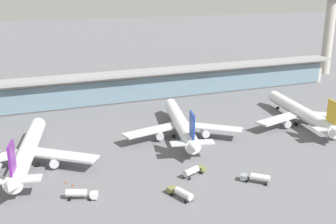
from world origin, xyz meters
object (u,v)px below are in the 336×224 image
safety_cone_alpha (66,182)px  service_truck_by_tail_white (80,193)px  airliner_left_stand (27,151)px  service_truck_on_taxiway_olive (181,193)px  service_truck_under_wing_olive (193,171)px  service_truck_mid_apron_grey (257,177)px  airliner_centre_stand (181,124)px  airliner_right_stand (302,112)px  safety_cone_charlie (73,185)px  control_tower (330,23)px

safety_cone_alpha → service_truck_by_tail_white: bearing=-78.4°
airliner_left_stand → service_truck_by_tail_white: (11.69, -28.76, -3.39)m
service_truck_on_taxiway_olive → safety_cone_alpha: bearing=142.7°
service_truck_by_tail_white → safety_cone_alpha: (-2.33, 11.34, -1.39)m
service_truck_under_wing_olive → service_truck_mid_apron_grey: bearing=-36.1°
airliner_centre_stand → service_truck_on_taxiway_olive: (-19.79, -44.97, -3.39)m
airliner_centre_stand → safety_cone_alpha: 53.67m
airliner_right_stand → service_truck_under_wing_olive: bearing=-156.7°
airliner_right_stand → safety_cone_charlie: size_ratio=86.44×
airliner_right_stand → service_truck_mid_apron_grey: (-48.43, -38.94, -3.39)m
service_truck_under_wing_olive → airliner_centre_stand: bearing=72.6°
airliner_left_stand → service_truck_under_wing_olive: (46.85, -27.52, -3.39)m
airliner_left_stand → safety_cone_charlie: bearing=-61.2°
safety_cone_alpha → safety_cone_charlie: (1.58, -2.44, 0.00)m
control_tower → service_truck_under_wing_olive: bearing=-144.4°
airliner_centre_stand → control_tower: size_ratio=0.98×
service_truck_on_taxiway_olive → safety_cone_alpha: service_truck_on_taxiway_olive is taller
service_truck_by_tail_white → control_tower: (183.90, 107.85, 31.74)m
airliner_centre_stand → safety_cone_alpha: size_ratio=85.83×
service_truck_under_wing_olive → control_tower: bearing=35.6°
airliner_centre_stand → safety_cone_alpha: bearing=-154.0°
airliner_left_stand → service_truck_by_tail_white: size_ratio=6.84×
airliner_left_stand → service_truck_on_taxiway_olive: airliner_left_stand is taller
control_tower → safety_cone_alpha: size_ratio=87.27×
safety_cone_charlie → service_truck_under_wing_olive: bearing=-12.1°
safety_cone_alpha → service_truck_on_taxiway_olive: bearing=-37.3°
airliner_centre_stand → airliner_left_stand: bearing=-174.0°
airliner_left_stand → service_truck_mid_apron_grey: bearing=-31.9°
safety_cone_alpha → safety_cone_charlie: same height
airliner_left_stand → airliner_right_stand: 110.83m
safety_cone_charlie → airliner_right_stand: bearing=11.3°
safety_cone_alpha → service_truck_under_wing_olive: bearing=-15.1°
service_truck_mid_apron_grey → airliner_right_stand: bearing=38.8°
service_truck_under_wing_olive → airliner_left_stand: bearing=149.6°
airliner_left_stand → service_truck_on_taxiway_olive: (37.60, -38.92, -3.39)m
service_truck_on_taxiway_olive → safety_cone_alpha: size_ratio=12.65×
airliner_right_stand → service_truck_by_tail_white: airliner_right_stand is taller
safety_cone_charlie → service_truck_mid_apron_grey: bearing=-20.3°
airliner_left_stand → airliner_centre_stand: (57.39, 6.04, 0.00)m
control_tower → safety_cone_alpha: (-186.23, -96.51, -33.13)m
service_truck_on_taxiway_olive → control_tower: bearing=36.8°
service_truck_on_taxiway_olive → safety_cone_charlie: bearing=144.4°
airliner_right_stand → airliner_centre_stand: bearing=173.6°
service_truck_mid_apron_grey → safety_cone_alpha: (-53.03, 21.45, -1.39)m
service_truck_mid_apron_grey → service_truck_under_wing_olive: bearing=143.9°
service_truck_by_tail_white → safety_cone_alpha: bearing=101.6°
safety_cone_alpha → airliner_centre_stand: bearing=26.0°
safety_cone_alpha → safety_cone_charlie: bearing=-57.2°
airliner_centre_stand → service_truck_on_taxiway_olive: 49.25m
airliner_centre_stand → safety_cone_charlie: 53.40m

